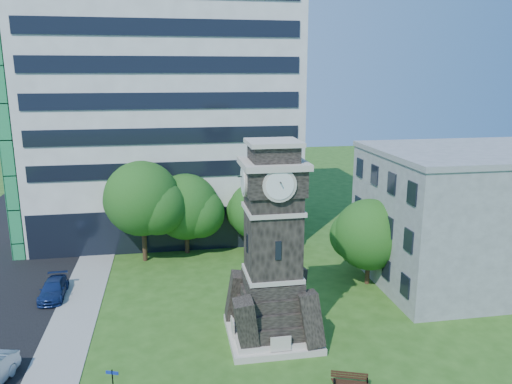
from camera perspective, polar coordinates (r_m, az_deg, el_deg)
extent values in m
plane|color=#295117|center=(30.12, -3.25, -18.50)|extent=(160.00, 160.00, 0.00)
cube|color=gray|center=(34.95, -20.49, -14.53)|extent=(3.00, 70.00, 0.06)
cube|color=beige|center=(32.13, 1.83, -15.86)|extent=(5.40, 5.40, 0.40)
cube|color=beige|center=(31.96, 1.84, -15.32)|extent=(4.80, 4.80, 0.30)
cube|color=black|center=(29.34, 1.93, -3.86)|extent=(3.00, 3.00, 6.40)
cube|color=beige|center=(30.37, 1.89, -9.27)|extent=(3.25, 3.25, 0.25)
cube|color=beige|center=(29.06, 1.95, -1.98)|extent=(3.25, 3.25, 0.25)
cube|color=black|center=(28.26, 2.56, -6.70)|extent=(0.35, 0.08, 1.10)
cube|color=black|center=(28.63, 1.98, 1.49)|extent=(3.30, 3.30, 1.60)
cube|color=beige|center=(28.46, 1.99, 3.27)|extent=(3.70, 3.70, 0.35)
cylinder|color=white|center=(26.94, 2.76, 0.72)|extent=(1.56, 0.06, 1.56)
cylinder|color=white|center=(28.32, -1.53, 1.37)|extent=(0.06, 1.56, 1.56)
cube|color=black|center=(28.36, 2.00, 4.46)|extent=(2.60, 2.60, 0.90)
cube|color=beige|center=(28.27, 2.01, 5.66)|extent=(3.00, 3.00, 0.25)
cube|color=white|center=(51.43, -10.39, 11.11)|extent=(25.00, 15.00, 28.00)
cube|color=black|center=(46.34, -9.77, -4.23)|extent=(24.50, 0.80, 4.00)
cube|color=#A2A5A7|center=(41.91, 23.49, -2.80)|extent=(15.00, 12.00, 10.00)
cube|color=#A2A5A7|center=(40.86, 24.17, 4.23)|extent=(15.20, 12.20, 0.40)
imported|color=navy|center=(39.79, -22.14, -10.24)|extent=(1.79, 4.23, 1.22)
imported|color=#54555A|center=(38.38, 21.17, -10.95)|extent=(5.20, 3.60, 1.32)
cube|color=black|center=(28.12, 12.58, -20.52)|extent=(0.06, 0.47, 0.74)
cube|color=#362112|center=(27.77, 10.77, -20.64)|extent=(1.90, 0.51, 0.04)
cube|color=#362112|center=(27.78, 10.62, -19.88)|extent=(1.90, 0.04, 0.42)
cube|color=#0E189E|center=(25.44, -16.12, -19.24)|extent=(0.62, 0.04, 0.15)
cylinder|color=#332114|center=(44.37, -12.63, -5.68)|extent=(0.40, 0.40, 3.24)
sphere|color=#2F631D|center=(43.25, -12.90, -0.71)|extent=(6.38, 6.38, 6.38)
sphere|color=#2F631D|center=(42.74, -11.18, -1.67)|extent=(4.79, 4.79, 4.79)
sphere|color=#2F631D|center=(44.18, -14.27, -0.97)|extent=(4.47, 4.47, 4.47)
cylinder|color=#332114|center=(45.73, -7.90, -5.38)|extent=(0.40, 0.40, 2.51)
sphere|color=#1F5719|center=(44.84, -8.02, -1.67)|extent=(5.91, 5.91, 5.91)
sphere|color=#1F5719|center=(44.45, -6.45, -2.41)|extent=(4.43, 4.43, 4.43)
sphere|color=#1F5719|center=(45.60, -9.35, -1.82)|extent=(4.14, 4.14, 4.14)
cylinder|color=#332114|center=(45.62, 0.22, -5.46)|extent=(0.37, 0.37, 2.26)
sphere|color=#31641D|center=(44.80, 0.23, -2.12)|extent=(5.32, 5.32, 5.32)
sphere|color=#31641D|center=(44.61, 1.69, -2.78)|extent=(3.99, 3.99, 3.99)
sphere|color=#31641D|center=(45.35, -1.08, -2.26)|extent=(3.72, 3.72, 3.72)
cylinder|color=#332114|center=(39.86, 12.64, -8.63)|extent=(0.35, 0.35, 2.32)
sphere|color=#295619|center=(38.89, 12.85, -4.74)|extent=(5.42, 5.42, 5.42)
sphere|color=#295619|center=(38.99, 14.60, -5.50)|extent=(4.07, 4.07, 4.07)
sphere|color=#295619|center=(39.22, 11.17, -4.90)|extent=(3.79, 3.79, 3.79)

